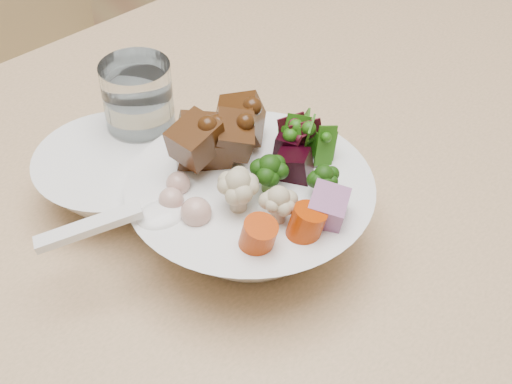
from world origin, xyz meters
TOP-DOWN VIEW (x-y plane):
  - dining_table at (0.13, -0.13)m, footprint 1.76×1.19m
  - chair_far at (-0.08, 0.58)m, footprint 0.50×0.50m
  - food_bowl at (-0.07, -0.17)m, footprint 0.24×0.24m
  - soup_spoon at (-0.17, -0.16)m, footprint 0.14×0.06m
  - water_glass at (-0.10, -0.01)m, footprint 0.07×0.07m
  - side_bowl at (-0.15, -0.05)m, footprint 0.16×0.16m

SIDE VIEW (x-z plane):
  - chair_far at x=-0.08m, z-range 0.06..1.01m
  - dining_table at x=0.13m, z-range 0.30..1.07m
  - side_bowl at x=-0.15m, z-range 0.76..0.82m
  - food_bowl at x=-0.07m, z-range 0.74..0.87m
  - water_glass at x=-0.10m, z-range 0.76..0.88m
  - soup_spoon at x=-0.17m, z-range 0.82..0.85m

